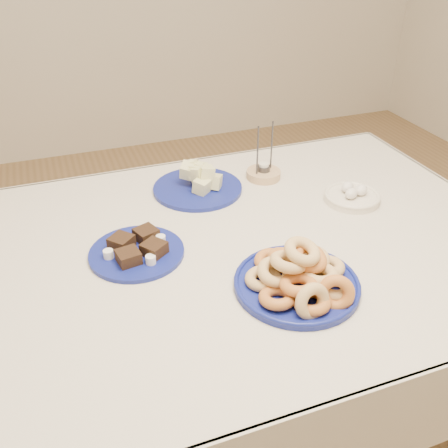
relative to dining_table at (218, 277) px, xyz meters
The scene contains 7 objects.
ground 0.64m from the dining_table, ahead, with size 5.00×5.00×0.00m, color brown.
dining_table is the anchor object (origin of this frame).
donut_platter 0.30m from the dining_table, 62.94° to the right, with size 0.31×0.31×0.14m.
melon_plate 0.35m from the dining_table, 81.56° to the left, with size 0.37×0.37×0.10m.
brownie_plate 0.25m from the dining_table, behind, with size 0.32×0.32×0.04m.
candle_holder 0.45m from the dining_table, 49.38° to the left, with size 0.15×0.15×0.19m.
egg_bowl 0.50m from the dining_table, 10.34° to the left, with size 0.23×0.23×0.06m.
Camera 1 is at (-0.37, -1.05, 1.52)m, focal length 40.00 mm.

